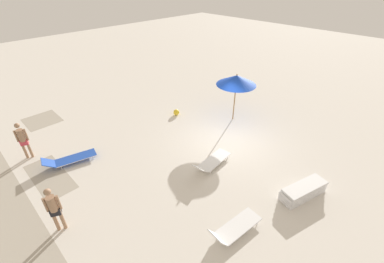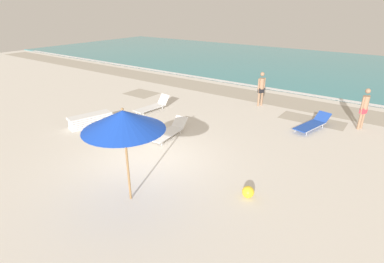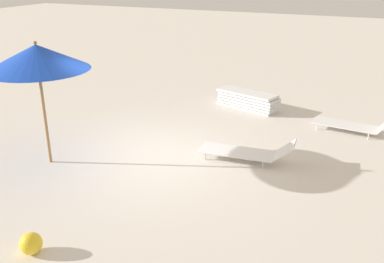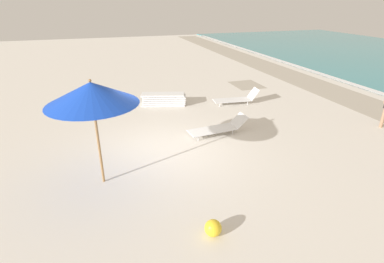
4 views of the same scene
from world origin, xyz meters
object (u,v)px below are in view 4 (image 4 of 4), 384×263
Objects in this scene: beach_umbrella at (92,94)px; sun_lounger_near_water_left at (218,128)px; lounger_stack at (164,99)px; beach_ball at (213,228)px; sun_lounger_beside_umbrella at (237,99)px.

sun_lounger_near_water_left is (-1.83, 3.86, -2.08)m from beach_umbrella.
lounger_stack is 5.91× the size of beach_ball.
beach_ball is (7.11, -3.92, -0.06)m from sun_lounger_beside_umbrella.
lounger_stack is 0.94× the size of sun_lounger_near_water_left.
beach_umbrella is 1.24× the size of sun_lounger_near_water_left.
sun_lounger_near_water_left is at bearing 156.32° from beach_ball.
sun_lounger_beside_umbrella is 3.35m from sun_lounger_near_water_left.
lounger_stack is at bearing 173.85° from beach_ball.
beach_umbrella reaches higher than sun_lounger_beside_umbrella.
beach_umbrella is at bearing -11.52° from lounger_stack.
beach_umbrella is 7.68m from sun_lounger_beside_umbrella.
sun_lounger_near_water_left reaches higher than lounger_stack.
sun_lounger_beside_umbrella is at bearing 151.15° from beach_ball.
sun_lounger_beside_umbrella reaches higher than beach_ball.
beach_ball is at bearing -28.92° from sun_lounger_near_water_left.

